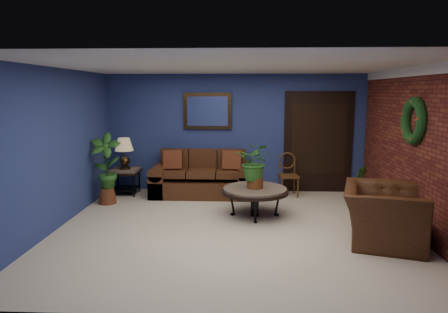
{
  "coord_description": "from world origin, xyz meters",
  "views": [
    {
      "loc": [
        0.13,
        -6.01,
        2.13
      ],
      "look_at": [
        -0.16,
        0.55,
        1.06
      ],
      "focal_mm": 32.0,
      "sensor_mm": 36.0,
      "label": 1
    }
  ],
  "objects_px": {
    "coffee_table": "(255,191)",
    "table_lamp": "(124,150)",
    "armchair": "(383,215)",
    "sofa": "(203,180)",
    "side_chair": "(288,171)",
    "end_table": "(125,175)"
  },
  "relations": [
    {
      "from": "side_chair",
      "to": "armchair",
      "type": "relative_size",
      "value": 0.72
    },
    {
      "from": "sofa",
      "to": "table_lamp",
      "type": "xyz_separation_m",
      "value": [
        -1.62,
        -0.03,
        0.63
      ]
    },
    {
      "from": "sofa",
      "to": "end_table",
      "type": "xyz_separation_m",
      "value": [
        -1.62,
        -0.03,
        0.1
      ]
    },
    {
      "from": "end_table",
      "to": "table_lamp",
      "type": "distance_m",
      "value": 0.53
    },
    {
      "from": "table_lamp",
      "to": "armchair",
      "type": "distance_m",
      "value": 5.13
    },
    {
      "from": "coffee_table",
      "to": "side_chair",
      "type": "distance_m",
      "value": 1.61
    },
    {
      "from": "sofa",
      "to": "side_chair",
      "type": "xyz_separation_m",
      "value": [
        1.77,
        0.04,
        0.19
      ]
    },
    {
      "from": "coffee_table",
      "to": "sofa",
      "type": "bearing_deg",
      "value": 126.57
    },
    {
      "from": "coffee_table",
      "to": "table_lamp",
      "type": "bearing_deg",
      "value": 152.74
    },
    {
      "from": "end_table",
      "to": "armchair",
      "type": "bearing_deg",
      "value": -29.34
    },
    {
      "from": "coffee_table",
      "to": "side_chair",
      "type": "relative_size",
      "value": 1.3
    },
    {
      "from": "end_table",
      "to": "side_chair",
      "type": "height_order",
      "value": "side_chair"
    },
    {
      "from": "table_lamp",
      "to": "side_chair",
      "type": "distance_m",
      "value": 3.42
    },
    {
      "from": "coffee_table",
      "to": "table_lamp",
      "type": "xyz_separation_m",
      "value": [
        -2.66,
        1.37,
        0.51
      ]
    },
    {
      "from": "end_table",
      "to": "armchair",
      "type": "height_order",
      "value": "armchair"
    },
    {
      "from": "sofa",
      "to": "armchair",
      "type": "relative_size",
      "value": 1.7
    },
    {
      "from": "table_lamp",
      "to": "side_chair",
      "type": "xyz_separation_m",
      "value": [
        3.39,
        0.07,
        -0.44
      ]
    },
    {
      "from": "armchair",
      "to": "side_chair",
      "type": "bearing_deg",
      "value": 38.82
    },
    {
      "from": "sofa",
      "to": "armchair",
      "type": "height_order",
      "value": "sofa"
    },
    {
      "from": "sofa",
      "to": "end_table",
      "type": "height_order",
      "value": "sofa"
    },
    {
      "from": "sofa",
      "to": "coffee_table",
      "type": "xyz_separation_m",
      "value": [
        1.04,
        -1.4,
        0.13
      ]
    },
    {
      "from": "coffee_table",
      "to": "armchair",
      "type": "xyz_separation_m",
      "value": [
        1.79,
        -1.13,
        -0.04
      ]
    }
  ]
}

